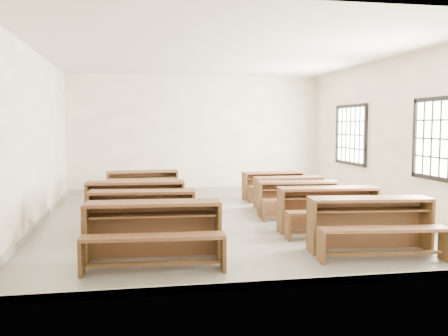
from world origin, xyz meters
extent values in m
plane|color=slate|center=(0.00, 0.00, 0.00)|extent=(8.50, 8.50, 0.00)
cube|color=silver|center=(0.00, 0.00, 3.18)|extent=(7.00, 8.50, 0.05)
cube|color=white|center=(0.00, 4.22, 1.60)|extent=(7.00, 0.05, 3.20)
cube|color=white|center=(0.00, -4.22, 1.60)|extent=(7.00, 0.05, 3.20)
cube|color=white|center=(-3.48, 0.00, 1.60)|extent=(0.05, 8.50, 3.20)
cube|color=white|center=(3.48, 0.00, 1.60)|extent=(0.05, 8.50, 3.20)
cube|color=gray|center=(0.00, 4.23, 0.05)|extent=(7.00, 0.04, 0.10)
cube|color=gray|center=(0.00, -4.23, 0.05)|extent=(7.00, 0.04, 0.10)
cube|color=gray|center=(-3.48, 0.00, 0.05)|extent=(0.04, 8.50, 0.10)
cube|color=gray|center=(3.48, 0.00, 0.05)|extent=(0.04, 8.50, 0.10)
cube|color=white|center=(3.47, -1.80, 1.60)|extent=(0.02, 1.50, 1.30)
cube|color=black|center=(3.45, -1.80, 2.29)|extent=(0.06, 1.62, 0.08)
cube|color=black|center=(3.45, -1.80, 0.91)|extent=(0.06, 1.62, 0.08)
cube|color=black|center=(3.45, -1.01, 1.60)|extent=(0.06, 0.08, 1.46)
cube|color=white|center=(3.47, 1.80, 1.60)|extent=(0.02, 1.50, 1.30)
cube|color=black|center=(3.45, 1.80, 2.29)|extent=(0.06, 1.62, 0.08)
cube|color=black|center=(3.45, 1.80, 0.91)|extent=(0.06, 1.62, 0.08)
cube|color=black|center=(3.45, 1.01, 1.60)|extent=(0.06, 0.08, 1.46)
cube|color=black|center=(3.45, 2.59, 1.60)|extent=(0.06, 0.08, 1.46)
cube|color=brown|center=(-1.48, -2.82, 0.79)|extent=(1.82, 0.55, 0.05)
cube|color=brown|center=(-1.47, -2.62, 0.38)|extent=(1.80, 0.14, 0.77)
cube|color=brown|center=(-2.36, -2.77, 0.38)|extent=(0.07, 0.45, 0.77)
cube|color=brown|center=(-0.60, -2.87, 0.38)|extent=(0.07, 0.45, 0.77)
cube|color=brown|center=(-1.48, -2.84, 0.63)|extent=(1.68, 0.43, 0.02)
cube|color=brown|center=(-1.51, -3.37, 0.45)|extent=(1.82, 0.41, 0.05)
cube|color=brown|center=(-2.39, -3.32, 0.21)|extent=(0.06, 0.32, 0.43)
cube|color=brown|center=(-0.64, -3.42, 0.21)|extent=(0.06, 0.32, 0.43)
cube|color=brown|center=(-1.51, -3.37, 0.11)|extent=(1.67, 0.15, 0.05)
cube|color=brown|center=(-1.61, -1.37, 0.75)|extent=(1.75, 0.60, 0.04)
cube|color=brown|center=(-1.59, -1.18, 0.37)|extent=(1.72, 0.21, 0.73)
cube|color=brown|center=(-2.44, -1.29, 0.37)|extent=(0.08, 0.43, 0.73)
cube|color=brown|center=(-0.77, -1.45, 0.37)|extent=(0.08, 0.43, 0.73)
cube|color=brown|center=(-1.61, -1.39, 0.60)|extent=(1.61, 0.48, 0.02)
cube|color=brown|center=(-1.66, -1.90, 0.43)|extent=(1.74, 0.47, 0.04)
cube|color=brown|center=(-2.49, -1.81, 0.20)|extent=(0.07, 0.30, 0.41)
cube|color=brown|center=(-0.83, -1.98, 0.20)|extent=(0.07, 0.30, 0.41)
cube|color=brown|center=(-1.66, -1.90, 0.11)|extent=(1.59, 0.21, 0.04)
cube|color=brown|center=(-1.71, -0.27, 0.78)|extent=(1.81, 0.52, 0.04)
cube|color=brown|center=(-1.70, -0.07, 0.38)|extent=(1.79, 0.12, 0.76)
cube|color=brown|center=(-2.58, -0.24, 0.38)|extent=(0.06, 0.45, 0.76)
cube|color=brown|center=(-0.84, -0.31, 0.38)|extent=(0.06, 0.45, 0.76)
cube|color=brown|center=(-1.71, -0.29, 0.63)|extent=(1.67, 0.40, 0.02)
cube|color=brown|center=(-1.73, -0.82, 0.45)|extent=(1.80, 0.38, 0.04)
cube|color=brown|center=(-2.60, -0.78, 0.21)|extent=(0.06, 0.31, 0.43)
cube|color=brown|center=(-0.86, -0.85, 0.21)|extent=(0.06, 0.31, 0.43)
cube|color=brown|center=(-1.73, -0.82, 0.11)|extent=(1.66, 0.12, 0.04)
cube|color=brown|center=(-1.55, 1.02, 0.68)|extent=(1.58, 0.56, 0.04)
cube|color=brown|center=(-1.53, 1.20, 0.33)|extent=(1.54, 0.22, 0.66)
cube|color=brown|center=(-2.29, 1.11, 0.33)|extent=(0.08, 0.39, 0.66)
cube|color=brown|center=(-0.80, 0.94, 0.33)|extent=(0.08, 0.39, 0.66)
cube|color=brown|center=(-1.55, 1.01, 0.54)|extent=(1.45, 0.45, 0.02)
cube|color=brown|center=(-1.60, 0.55, 0.39)|extent=(1.57, 0.45, 0.04)
cube|color=brown|center=(-2.35, 0.64, 0.18)|extent=(0.07, 0.27, 0.37)
cube|color=brown|center=(-0.85, 0.47, 0.18)|extent=(0.07, 0.27, 0.37)
cube|color=brown|center=(-1.60, 0.55, 0.10)|extent=(1.43, 0.21, 0.04)
cube|color=brown|center=(-1.54, 2.45, 0.73)|extent=(1.70, 0.61, 0.04)
cube|color=brown|center=(-1.56, 2.64, 0.35)|extent=(1.65, 0.24, 0.71)
cube|color=brown|center=(-2.34, 2.36, 0.35)|extent=(0.09, 0.42, 0.71)
cube|color=brown|center=(-0.73, 2.55, 0.35)|extent=(0.09, 0.42, 0.71)
cube|color=brown|center=(-1.54, 2.43, 0.58)|extent=(1.56, 0.50, 0.02)
cube|color=brown|center=(-1.48, 1.95, 0.42)|extent=(1.68, 0.49, 0.04)
cube|color=brown|center=(-2.28, 1.85, 0.20)|extent=(0.08, 0.29, 0.39)
cube|color=brown|center=(-0.67, 2.05, 0.20)|extent=(0.08, 0.29, 0.39)
cube|color=brown|center=(-1.48, 1.95, 0.10)|extent=(1.53, 0.24, 0.04)
cube|color=brown|center=(1.63, -2.88, 0.77)|extent=(1.80, 0.63, 0.04)
cube|color=brown|center=(1.65, -2.68, 0.37)|extent=(1.76, 0.23, 0.75)
cube|color=brown|center=(0.77, -2.79, 0.37)|extent=(0.09, 0.44, 0.75)
cube|color=brown|center=(2.48, -2.97, 0.37)|extent=(0.09, 0.44, 0.75)
cube|color=brown|center=(1.63, -2.90, 0.62)|extent=(1.66, 0.51, 0.02)
cube|color=brown|center=(1.57, -3.42, 0.44)|extent=(1.79, 0.50, 0.04)
cube|color=brown|center=(0.71, -3.32, 0.21)|extent=(0.08, 0.31, 0.42)
cube|color=brown|center=(2.42, -3.51, 0.21)|extent=(0.08, 0.31, 0.42)
cube|color=brown|center=(1.57, -3.42, 0.11)|extent=(1.63, 0.23, 0.04)
cube|color=brown|center=(1.56, -1.48, 0.75)|extent=(1.74, 0.54, 0.04)
cube|color=brown|center=(1.57, -1.29, 0.36)|extent=(1.71, 0.16, 0.73)
cube|color=brown|center=(0.72, -1.43, 0.36)|extent=(0.07, 0.43, 0.73)
cube|color=brown|center=(2.39, -1.54, 0.36)|extent=(0.07, 0.43, 0.73)
cube|color=brown|center=(1.55, -1.51, 0.60)|extent=(1.60, 0.43, 0.02)
cube|color=brown|center=(1.52, -2.01, 0.43)|extent=(1.73, 0.41, 0.04)
cube|color=brown|center=(0.69, -1.95, 0.20)|extent=(0.06, 0.30, 0.41)
cube|color=brown|center=(2.36, -2.06, 0.20)|extent=(0.06, 0.30, 0.41)
cube|color=brown|center=(1.52, -2.01, 0.11)|extent=(1.59, 0.16, 0.04)
cube|color=brown|center=(1.51, 0.02, 0.69)|extent=(1.61, 0.53, 0.04)
cube|color=brown|center=(1.53, 0.20, 0.34)|extent=(1.57, 0.18, 0.67)
cube|color=brown|center=(0.74, 0.09, 0.34)|extent=(0.07, 0.40, 0.67)
cube|color=brown|center=(2.28, -0.05, 0.34)|extent=(0.07, 0.40, 0.67)
cube|color=brown|center=(1.51, 0.00, 0.55)|extent=(1.48, 0.42, 0.02)
cube|color=brown|center=(1.47, -0.46, 0.39)|extent=(1.60, 0.41, 0.04)
cube|color=brown|center=(0.70, -0.39, 0.19)|extent=(0.06, 0.28, 0.37)
cube|color=brown|center=(2.23, -0.53, 0.19)|extent=(0.06, 0.28, 0.37)
cube|color=brown|center=(1.47, -0.46, 0.10)|extent=(1.46, 0.18, 0.04)
cube|color=brown|center=(1.66, 1.04, 0.67)|extent=(1.54, 0.40, 0.04)
cube|color=brown|center=(1.65, 1.21, 0.33)|extent=(1.53, 0.06, 0.65)
cube|color=brown|center=(0.91, 1.03, 0.33)|extent=(0.04, 0.38, 0.65)
cube|color=brown|center=(2.40, 1.05, 0.33)|extent=(0.04, 0.38, 0.65)
cube|color=brown|center=(1.66, 1.02, 0.54)|extent=(1.42, 0.31, 0.02)
cube|color=brown|center=(1.66, 0.57, 0.38)|extent=(1.54, 0.29, 0.04)
cube|color=brown|center=(0.91, 0.56, 0.18)|extent=(0.04, 0.27, 0.36)
cube|color=brown|center=(2.41, 0.58, 0.18)|extent=(0.04, 0.27, 0.36)
cube|color=brown|center=(1.66, 0.57, 0.10)|extent=(1.42, 0.07, 0.04)
cube|color=brown|center=(1.67, 2.35, 0.66)|extent=(1.53, 0.47, 0.04)
cube|color=brown|center=(1.65, 2.52, 0.32)|extent=(1.51, 0.13, 0.64)
cube|color=brown|center=(0.93, 2.30, 0.32)|extent=(0.06, 0.38, 0.64)
cube|color=brown|center=(2.40, 2.40, 0.32)|extent=(0.06, 0.38, 0.64)
cube|color=brown|center=(1.67, 2.33, 0.53)|extent=(1.41, 0.37, 0.02)
cube|color=brown|center=(1.69, 1.89, 0.38)|extent=(1.52, 0.36, 0.04)
cube|color=brown|center=(0.96, 1.84, 0.18)|extent=(0.05, 0.27, 0.36)
cube|color=brown|center=(2.43, 1.93, 0.18)|extent=(0.05, 0.27, 0.36)
cube|color=brown|center=(1.69, 1.89, 0.09)|extent=(1.39, 0.13, 0.04)
camera|label=1|loc=(-1.75, -9.54, 1.85)|focal=40.00mm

